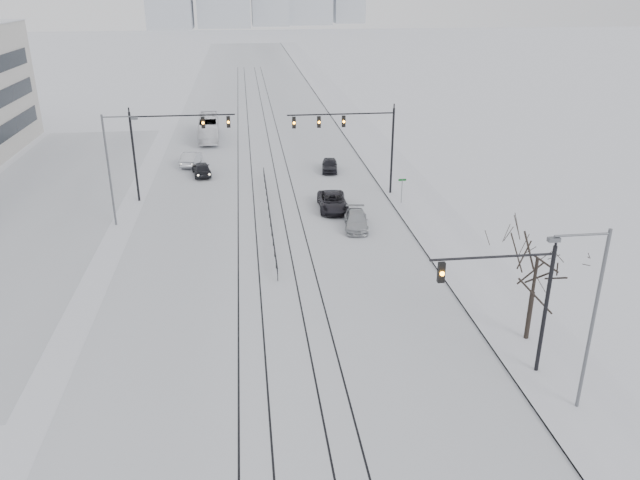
{
  "coord_description": "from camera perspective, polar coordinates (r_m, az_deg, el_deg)",
  "views": [
    {
      "loc": [
        -1.72,
        -19.12,
        18.39
      ],
      "look_at": [
        2.71,
        17.11,
        3.2
      ],
      "focal_mm": 35.0,
      "sensor_mm": 36.0,
      "label": 1
    }
  ],
  "objects": [
    {
      "name": "sedan_nb_far",
      "position": [
        65.37,
        0.89,
        6.85
      ],
      "size": [
        2.05,
        4.05,
        1.32
      ],
      "primitive_type": "imported",
      "rotation": [
        0.0,
        0.0,
        -0.13
      ],
      "color": "black",
      "rests_on": "ground"
    },
    {
      "name": "traffic_mast_nw",
      "position": [
        57.0,
        -13.81,
        8.95
      ],
      "size": [
        9.1,
        0.37,
        8.0
      ],
      "color": "black",
      "rests_on": "ground"
    },
    {
      "name": "road",
      "position": [
        81.25,
        -5.65,
        9.41
      ],
      "size": [
        22.0,
        260.0,
        0.02
      ],
      "primitive_type": "cube",
      "color": "silver",
      "rests_on": "ground"
    },
    {
      "name": "street_sign",
      "position": [
        55.48,
        7.5,
        4.79
      ],
      "size": [
        0.7,
        0.06,
        2.4
      ],
      "color": "#595B60",
      "rests_on": "ground"
    },
    {
      "name": "bare_tree",
      "position": [
        34.74,
        19.17,
        -2.33
      ],
      "size": [
        4.4,
        4.4,
        6.1
      ],
      "color": "black",
      "rests_on": "ground"
    },
    {
      "name": "sedan_sb_inner",
      "position": [
        64.95,
        -10.77,
        6.4
      ],
      "size": [
        2.31,
        4.41,
        1.43
      ],
      "primitive_type": "imported",
      "rotation": [
        0.0,
        0.0,
        3.3
      ],
      "color": "black",
      "rests_on": "ground"
    },
    {
      "name": "sedan_nb_right",
      "position": [
        50.02,
        3.33,
        1.77
      ],
      "size": [
        2.32,
        4.61,
        1.28
      ],
      "primitive_type": "imported",
      "rotation": [
        0.0,
        0.0,
        -0.12
      ],
      "color": "#A8ABAF",
      "rests_on": "ground"
    },
    {
      "name": "box_truck",
      "position": [
        80.25,
        -10.14,
        10.02
      ],
      "size": [
        2.58,
        10.1,
        2.8
      ],
      "primitive_type": "imported",
      "rotation": [
        0.0,
        0.0,
        3.16
      ],
      "color": "white",
      "rests_on": "ground"
    },
    {
      "name": "tram_rails",
      "position": [
        61.94,
        -5.09,
        5.25
      ],
      "size": [
        5.3,
        180.0,
        0.01
      ],
      "color": "black",
      "rests_on": "ground"
    },
    {
      "name": "curb",
      "position": [
        82.22,
        2.17,
        9.7
      ],
      "size": [
        0.1,
        260.0,
        0.12
      ],
      "primitive_type": "cube",
      "color": "gray",
      "rests_on": "ground"
    },
    {
      "name": "sedan_nb_front",
      "position": [
        54.08,
        1.17,
        3.52
      ],
      "size": [
        2.56,
        5.25,
        1.44
      ],
      "primitive_type": "imported",
      "rotation": [
        0.0,
        0.0,
        -0.03
      ],
      "color": "black",
      "rests_on": "ground"
    },
    {
      "name": "street_light_west",
      "position": [
        51.93,
        -18.5,
        6.72
      ],
      "size": [
        2.73,
        0.25,
        9.0
      ],
      "color": "#595B60",
      "rests_on": "ground"
    },
    {
      "name": "traffic_mast_near",
      "position": [
        31.29,
        17.49,
        -4.78
      ],
      "size": [
        6.1,
        0.37,
        7.0
      ],
      "color": "black",
      "rests_on": "ground"
    },
    {
      "name": "parking_strip",
      "position": [
        60.01,
        -24.35,
        2.7
      ],
      "size": [
        14.0,
        60.0,
        0.03
      ],
      "primitive_type": "cube",
      "color": "silver",
      "rests_on": "ground"
    },
    {
      "name": "street_light_east",
      "position": [
        29.52,
        23.34,
        -5.95
      ],
      "size": [
        2.73,
        0.25,
        9.0
      ],
      "color": "#595B60",
      "rests_on": "ground"
    },
    {
      "name": "median_fence",
      "position": [
        52.3,
        -4.67,
        2.54
      ],
      "size": [
        0.06,
        24.0,
        1.0
      ],
      "color": "black",
      "rests_on": "ground"
    },
    {
      "name": "sidewalk_east",
      "position": [
        82.63,
        3.87,
        9.74
      ],
      "size": [
        5.0,
        260.0,
        0.16
      ],
      "primitive_type": "cube",
      "color": "silver",
      "rests_on": "ground"
    },
    {
      "name": "traffic_mast_ne",
      "position": [
        56.44,
        3.33,
        9.63
      ],
      "size": [
        9.6,
        0.37,
        8.0
      ],
      "color": "black",
      "rests_on": "ground"
    },
    {
      "name": "sedan_sb_outer",
      "position": [
        68.99,
        -11.7,
        7.3
      ],
      "size": [
        2.23,
        4.67,
        1.48
      ],
      "primitive_type": "imported",
      "rotation": [
        0.0,
        0.0,
        2.99
      ],
      "color": "#BABDC3",
      "rests_on": "ground"
    }
  ]
}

